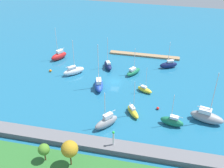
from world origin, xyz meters
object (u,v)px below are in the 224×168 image
(sailboat_gray_near_pier, at_px, (207,117))
(mooring_buoy_red, at_px, (158,108))
(sailboat_blue_outer_mooring, at_px, (99,84))
(mooring_buoy_orange, at_px, (50,71))
(sailboat_gray_by_breakwater, at_px, (106,122))
(park_tree_east, at_px, (70,149))
(sailboat_green_far_north, at_px, (172,121))
(harbor_beacon, at_px, (113,137))
(sailboat_white_far_south, at_px, (74,71))
(sailboat_navy_lone_north, at_px, (169,65))
(sailboat_green_lone_south, at_px, (133,72))
(sailboat_yellow_west_end, at_px, (133,112))
(park_tree_midwest, at_px, (44,149))
(sailboat_red_inner_mooring, at_px, (59,56))
(pier_dock, at_px, (144,55))
(sailboat_navy_off_beacon, at_px, (108,65))
(sailboat_yellow_east_end, at_px, (145,90))

(sailboat_gray_near_pier, distance_m, mooring_buoy_red, 12.04)
(sailboat_blue_outer_mooring, relative_size, mooring_buoy_orange, 16.21)
(sailboat_gray_near_pier, xyz_separation_m, sailboat_gray_by_breakwater, (23.12, 7.00, -0.08))
(park_tree_east, xyz_separation_m, sailboat_green_far_north, (-18.90, -17.56, -4.14))
(harbor_beacon, xyz_separation_m, sailboat_gray_by_breakwater, (3.19, -6.88, -2.15))
(sailboat_white_far_south, bearing_deg, sailboat_navy_lone_north, -21.72)
(sailboat_green_lone_south, relative_size, sailboat_yellow_west_end, 0.90)
(sailboat_yellow_west_end, xyz_separation_m, sailboat_blue_outer_mooring, (11.35, -9.78, 0.43))
(park_tree_east, distance_m, sailboat_navy_lone_north, 48.97)
(mooring_buoy_orange, bearing_deg, sailboat_blue_outer_mooring, 161.67)
(sailboat_green_lone_south, height_order, sailboat_gray_near_pier, sailboat_gray_near_pier)
(sailboat_yellow_west_end, distance_m, sailboat_green_far_north, 9.90)
(park_tree_midwest, height_order, mooring_buoy_red, park_tree_midwest)
(sailboat_blue_outer_mooring, bearing_deg, sailboat_gray_near_pier, -123.51)
(sailboat_white_far_south, relative_size, sailboat_green_far_north, 1.30)
(harbor_beacon, height_order, sailboat_green_lone_south, sailboat_green_lone_south)
(harbor_beacon, bearing_deg, sailboat_gray_by_breakwater, -65.13)
(sailboat_red_inner_mooring, xyz_separation_m, mooring_buoy_orange, (-0.48, 8.70, -0.92))
(pier_dock, relative_size, sailboat_navy_lone_north, 2.72)
(mooring_buoy_red, bearing_deg, sailboat_gray_by_breakwater, 39.25)
(sailboat_green_lone_south, height_order, sailboat_green_far_north, sailboat_green_lone_south)
(sailboat_navy_off_beacon, distance_m, sailboat_blue_outer_mooring, 11.89)
(harbor_beacon, bearing_deg, pier_dock, -91.33)
(sailboat_navy_off_beacon, height_order, mooring_buoy_orange, sailboat_navy_off_beacon)
(sailboat_blue_outer_mooring, distance_m, mooring_buoy_orange, 18.28)
(sailboat_white_far_south, height_order, sailboat_navy_lone_north, sailboat_white_far_south)
(park_tree_east, distance_m, park_tree_midwest, 5.58)
(sailboat_green_far_north, xyz_separation_m, mooring_buoy_orange, (38.36, -17.59, -0.79))
(sailboat_gray_near_pier, bearing_deg, sailboat_gray_by_breakwater, -149.39)
(park_tree_midwest, distance_m, sailboat_navy_off_beacon, 41.55)
(sailboat_white_far_south, distance_m, mooring_buoy_orange, 7.79)
(sailboat_yellow_east_end, distance_m, mooring_buoy_red, 8.52)
(sailboat_yellow_east_end, height_order, mooring_buoy_orange, sailboat_yellow_east_end)
(sailboat_yellow_east_end, bearing_deg, sailboat_navy_off_beacon, 166.12)
(sailboat_yellow_east_end, bearing_deg, sailboat_red_inner_mooring, -177.74)
(pier_dock, bearing_deg, sailboat_red_inner_mooring, 17.11)
(sailboat_green_lone_south, relative_size, sailboat_white_far_south, 0.78)
(sailboat_red_inner_mooring, bearing_deg, sailboat_yellow_east_end, 98.01)
(sailboat_green_far_north, distance_m, mooring_buoy_orange, 42.21)
(sailboat_yellow_east_end, xyz_separation_m, sailboat_gray_by_breakwater, (7.04, 16.62, 0.64))
(sailboat_red_inner_mooring, height_order, sailboat_white_far_south, sailboat_white_far_south)
(sailboat_yellow_east_end, relative_size, mooring_buoy_orange, 9.54)
(park_tree_east, height_order, sailboat_navy_off_beacon, sailboat_navy_off_beacon)
(sailboat_white_far_south, height_order, sailboat_green_far_north, sailboat_white_far_south)
(sailboat_yellow_east_end, bearing_deg, sailboat_yellow_west_end, -72.82)
(sailboat_yellow_west_end, height_order, sailboat_yellow_east_end, sailboat_yellow_west_end)
(sailboat_gray_by_breakwater, relative_size, mooring_buoy_orange, 11.83)
(pier_dock, bearing_deg, mooring_buoy_red, 103.56)
(sailboat_yellow_west_end, distance_m, sailboat_navy_lone_north, 27.26)
(sailboat_red_inner_mooring, relative_size, sailboat_green_far_north, 1.30)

